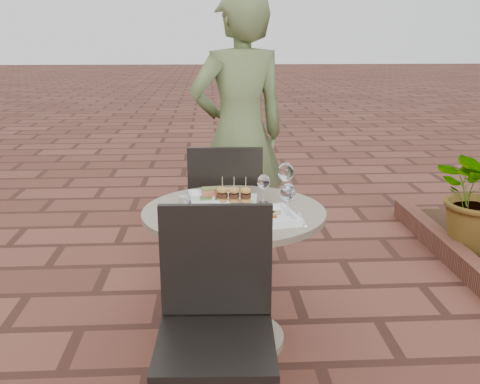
{
  "coord_description": "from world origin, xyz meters",
  "views": [
    {
      "loc": [
        -0.1,
        -2.67,
        1.54
      ],
      "look_at": [
        0.04,
        -0.18,
        0.82
      ],
      "focal_mm": 40.0,
      "sensor_mm": 36.0,
      "label": 1
    }
  ],
  "objects": [
    {
      "name": "wine_glass_far",
      "position": [
        0.29,
        0.0,
        0.87
      ],
      "size": [
        0.08,
        0.08,
        0.19
      ],
      "color": "white",
      "rests_on": "cafe_table"
    },
    {
      "name": "cafe_table",
      "position": [
        0.01,
        -0.18,
        0.48
      ],
      "size": [
        0.9,
        0.9,
        0.73
      ],
      "color": "gray",
      "rests_on": "ground"
    },
    {
      "name": "wine_glass_mid",
      "position": [
        0.17,
        -0.07,
        0.84
      ],
      "size": [
        0.06,
        0.06,
        0.15
      ],
      "color": "white",
      "rests_on": "cafe_table"
    },
    {
      "name": "steel_ramekin",
      "position": [
        -0.23,
        -0.08,
        0.75
      ],
      "size": [
        0.07,
        0.07,
        0.04
      ],
      "primitive_type": "cylinder",
      "rotation": [
        0.0,
        0.0,
        0.13
      ],
      "color": "silver",
      "rests_on": "cafe_table"
    },
    {
      "name": "ground",
      "position": [
        0.0,
        0.0,
        0.0
      ],
      "size": [
        60.0,
        60.0,
        0.0
      ],
      "primitive_type": "plane",
      "color": "brown",
      "rests_on": "ground"
    },
    {
      "name": "plate_salmon",
      "position": [
        -0.1,
        -0.0,
        0.75
      ],
      "size": [
        0.25,
        0.25,
        0.06
      ],
      "rotation": [
        0.0,
        0.0,
        0.11
      ],
      "color": "white",
      "rests_on": "cafe_table"
    },
    {
      "name": "cutlery_set",
      "position": [
        0.29,
        -0.34,
        0.73
      ],
      "size": [
        0.11,
        0.23,
        0.0
      ],
      "primitive_type": null,
      "rotation": [
        0.0,
        0.0,
        -0.06
      ],
      "color": "silver",
      "rests_on": "cafe_table"
    },
    {
      "name": "plate_tuna",
      "position": [
        0.15,
        -0.34,
        0.75
      ],
      "size": [
        0.32,
        0.32,
        0.03
      ],
      "rotation": [
        0.0,
        0.0,
        0.2
      ],
      "color": "white",
      "rests_on": "cafe_table"
    },
    {
      "name": "plate_sliders",
      "position": [
        0.01,
        -0.1,
        0.76
      ],
      "size": [
        0.25,
        0.25,
        0.15
      ],
      "rotation": [
        0.0,
        0.0,
        -0.12
      ],
      "color": "white",
      "rests_on": "cafe_table"
    },
    {
      "name": "wine_glass_right",
      "position": [
        0.25,
        -0.31,
        0.85
      ],
      "size": [
        0.07,
        0.07,
        0.17
      ],
      "color": "white",
      "rests_on": "cafe_table"
    },
    {
      "name": "chair_far",
      "position": [
        -0.01,
        0.48,
        0.55
      ],
      "size": [
        0.46,
        0.46,
        0.93
      ],
      "rotation": [
        0.0,
        0.0,
        3.1
      ],
      "color": "black",
      "rests_on": "ground"
    },
    {
      "name": "chair_near",
      "position": [
        -0.09,
        -0.83,
        0.55
      ],
      "size": [
        0.46,
        0.46,
        0.93
      ],
      "rotation": [
        0.0,
        0.0,
        -0.04
      ],
      "color": "black",
      "rests_on": "ground"
    },
    {
      "name": "diner",
      "position": [
        0.09,
        0.81,
        0.92
      ],
      "size": [
        0.78,
        0.64,
        1.84
      ],
      "primitive_type": "imported",
      "rotation": [
        0.0,
        0.0,
        3.48
      ],
      "color": "#506035",
      "rests_on": "ground"
    }
  ]
}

